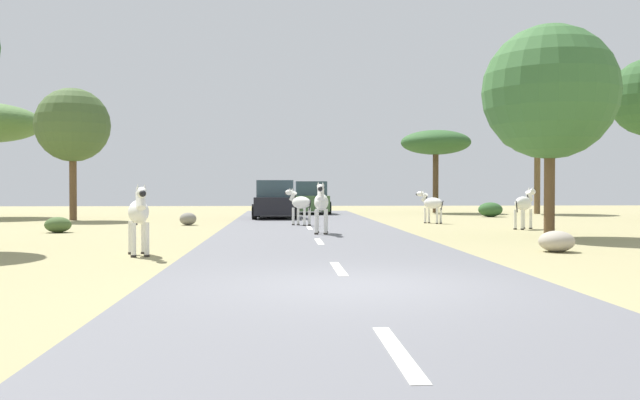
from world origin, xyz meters
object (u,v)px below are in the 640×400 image
object	(u,v)px
car_0	(310,199)
bush_0	(490,210)
zebra_3	(524,204)
zebra_4	(139,213)
tree_1	(550,92)
zebra_1	(300,203)
car_1	(276,201)
tree_4	(436,143)
rock_1	(557,241)
zebra_0	(321,203)
zebra_2	(431,203)
tree_3	(537,140)
bush_1	(58,225)
rock_0	(188,219)
tree_6	(73,125)

from	to	relation	value
car_0	bush_0	distance (m)	9.51
zebra_3	zebra_4	xyz separation A→B (m)	(-11.52, -8.79, 0.03)
zebra_4	tree_1	world-z (taller)	tree_1
zebra_1	tree_1	bearing A→B (deg)	-79.29
car_1	tree_4	distance (m)	12.29
zebra_1	zebra_4	xyz separation A→B (m)	(-3.72, -10.82, 0.03)
bush_0	rock_1	bearing A→B (deg)	-102.82
zebra_0	rock_1	xyz separation A→B (m)	(5.01, -5.60, -0.75)
zebra_2	zebra_3	bearing A→B (deg)	-97.00
car_1	zebra_1	bearing A→B (deg)	-80.27
car_0	tree_4	distance (m)	8.29
zebra_2	car_1	world-z (taller)	car_1
zebra_2	zebra_3	size ratio (longest dim) A/B	0.92
tree_3	bush_1	size ratio (longest dim) A/B	5.76
rock_0	zebra_1	bearing A→B (deg)	-15.99
zebra_0	zebra_3	world-z (taller)	zebra_0
zebra_4	bush_0	world-z (taller)	zebra_4
bush_0	zebra_3	bearing A→B (deg)	-100.81
car_1	bush_1	size ratio (longest dim) A/B	5.18
zebra_4	tree_6	size ratio (longest dim) A/B	0.27
zebra_3	zebra_4	size ratio (longest dim) A/B	0.93
zebra_0	zebra_4	xyz separation A→B (m)	(-4.24, -6.01, -0.07)
zebra_1	zebra_3	size ratio (longest dim) A/B	0.94
zebra_3	tree_4	world-z (taller)	tree_4
zebra_1	rock_0	bearing A→B (deg)	124.11
bush_0	zebra_4	bearing A→B (deg)	-125.46
tree_1	bush_0	size ratio (longest dim) A/B	5.16
rock_0	rock_1	world-z (taller)	rock_0
car_1	bush_0	bearing A→B (deg)	11.22
tree_1	rock_0	bearing A→B (deg)	148.18
zebra_3	zebra_1	bearing A→B (deg)	-150.13
zebra_4	car_1	xyz separation A→B (m)	(2.77, 16.94, -0.07)
tree_4	rock_1	size ratio (longest dim) A/B	5.97
tree_3	zebra_4	bearing A→B (deg)	-127.33
zebra_0	zebra_1	size ratio (longest dim) A/B	1.20
zebra_3	rock_0	size ratio (longest dim) A/B	2.16
zebra_2	tree_3	distance (m)	13.15
car_1	tree_3	world-z (taller)	tree_3
zebra_1	tree_6	xyz separation A→B (m)	(-9.95, 5.54, 3.34)
tree_3	bush_0	distance (m)	6.53
rock_0	rock_1	bearing A→B (deg)	-49.83
zebra_4	rock_0	world-z (taller)	zebra_4
zebra_1	car_0	size ratio (longest dim) A/B	0.32
tree_1	zebra_0	bearing A→B (deg)	170.83
zebra_1	tree_4	bearing A→B (deg)	18.99
bush_1	rock_1	distance (m)	15.36
tree_1	tree_4	distance (m)	19.56
car_1	tree_6	world-z (taller)	tree_6
car_0	tree_4	bearing A→B (deg)	15.13
zebra_3	zebra_4	bearing A→B (deg)	-98.25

